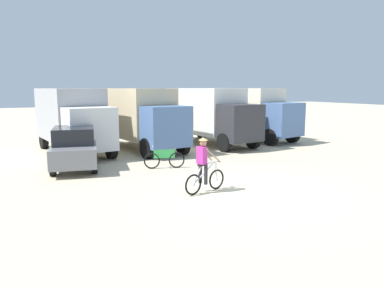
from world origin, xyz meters
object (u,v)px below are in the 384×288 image
(box_truck_grey_hauler, at_px, (72,117))
(box_truck_tan_camper, at_px, (141,115))
(bicycle_spare, at_px, (164,159))
(box_truck_white_box, at_px, (210,113))
(box_truck_cream_rv, at_px, (249,111))
(sedan_parked, at_px, (75,148))
(cyclist_orange_shirt, at_px, (204,167))

(box_truck_grey_hauler, distance_m, box_truck_tan_camper, 3.61)
(box_truck_tan_camper, bearing_deg, bicycle_spare, -98.25)
(box_truck_white_box, xyz_separation_m, box_truck_cream_rv, (3.34, 0.69, 0.00))
(sedan_parked, height_order, bicycle_spare, sedan_parked)
(box_truck_cream_rv, bearing_deg, cyclist_orange_shirt, -131.25)
(box_truck_cream_rv, relative_size, bicycle_spare, 4.23)
(sedan_parked, xyz_separation_m, cyclist_orange_shirt, (3.16, -5.69, -0.04))
(cyclist_orange_shirt, xyz_separation_m, bicycle_spare, (0.21, 3.96, -0.45))
(sedan_parked, bearing_deg, box_truck_cream_rv, 19.44)
(box_truck_tan_camper, xyz_separation_m, bicycle_spare, (-0.76, -5.24, -1.48))
(box_truck_cream_rv, bearing_deg, box_truck_white_box, -168.37)
(box_truck_grey_hauler, height_order, sedan_parked, box_truck_grey_hauler)
(box_truck_grey_hauler, xyz_separation_m, bicycle_spare, (2.81, -5.73, -1.48))
(box_truck_cream_rv, bearing_deg, box_truck_tan_camper, -175.22)
(box_truck_white_box, distance_m, box_truck_cream_rv, 3.41)
(box_truck_grey_hauler, bearing_deg, bicycle_spare, -63.86)
(box_truck_cream_rv, bearing_deg, sedan_parked, -160.56)
(box_truck_tan_camper, relative_size, box_truck_white_box, 1.00)
(box_truck_grey_hauler, relative_size, box_truck_cream_rv, 0.99)
(box_truck_tan_camper, xyz_separation_m, box_truck_cream_rv, (7.66, 0.64, 0.00))
(sedan_parked, relative_size, bicycle_spare, 2.67)
(box_truck_grey_hauler, relative_size, cyclist_orange_shirt, 3.84)
(cyclist_orange_shirt, bearing_deg, sedan_parked, 119.06)
(box_truck_white_box, height_order, box_truck_cream_rv, same)
(box_truck_white_box, relative_size, sedan_parked, 1.57)
(box_truck_tan_camper, distance_m, cyclist_orange_shirt, 9.31)
(box_truck_white_box, height_order, sedan_parked, box_truck_white_box)
(box_truck_tan_camper, height_order, sedan_parked, box_truck_tan_camper)
(box_truck_white_box, distance_m, cyclist_orange_shirt, 10.63)
(box_truck_cream_rv, distance_m, sedan_parked, 12.55)
(bicycle_spare, bearing_deg, box_truck_cream_rv, 34.94)
(sedan_parked, relative_size, cyclist_orange_shirt, 2.45)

